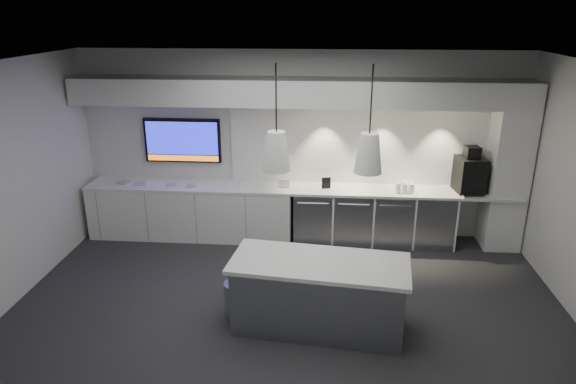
# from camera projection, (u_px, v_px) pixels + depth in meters

# --- Properties ---
(floor) EXTENTS (7.00, 7.00, 0.00)m
(floor) POSITION_uv_depth(u_px,v_px,m) (287.00, 312.00, 6.41)
(floor) COLOR #2B2B2E
(floor) RESTS_ON ground
(ceiling) EXTENTS (7.00, 7.00, 0.00)m
(ceiling) POSITION_uv_depth(u_px,v_px,m) (287.00, 67.00, 5.39)
(ceiling) COLOR black
(ceiling) RESTS_ON wall_back
(wall_back) EXTENTS (7.00, 0.00, 7.00)m
(wall_back) POSITION_uv_depth(u_px,v_px,m) (299.00, 145.00, 8.25)
(wall_back) COLOR silver
(wall_back) RESTS_ON floor
(wall_front) EXTENTS (7.00, 0.00, 7.00)m
(wall_front) POSITION_uv_depth(u_px,v_px,m) (257.00, 326.00, 3.55)
(wall_front) COLOR silver
(wall_front) RESTS_ON floor
(back_counter) EXTENTS (6.80, 0.65, 0.04)m
(back_counter) POSITION_uv_depth(u_px,v_px,m) (298.00, 188.00, 8.15)
(back_counter) COLOR white
(back_counter) RESTS_ON left_base_cabinets
(left_base_cabinets) EXTENTS (3.30, 0.63, 0.86)m
(left_base_cabinets) POSITION_uv_depth(u_px,v_px,m) (192.00, 211.00, 8.43)
(left_base_cabinets) COLOR white
(left_base_cabinets) RESTS_ON floor
(fridge_unit_a) EXTENTS (0.60, 0.61, 0.85)m
(fridge_unit_a) POSITION_uv_depth(u_px,v_px,m) (313.00, 215.00, 8.28)
(fridge_unit_a) COLOR #95989D
(fridge_unit_a) RESTS_ON floor
(fridge_unit_b) EXTENTS (0.60, 0.61, 0.85)m
(fridge_unit_b) POSITION_uv_depth(u_px,v_px,m) (352.00, 217.00, 8.24)
(fridge_unit_b) COLOR #95989D
(fridge_unit_b) RESTS_ON floor
(fridge_unit_c) EXTENTS (0.60, 0.61, 0.85)m
(fridge_unit_c) POSITION_uv_depth(u_px,v_px,m) (392.00, 218.00, 8.19)
(fridge_unit_c) COLOR #95989D
(fridge_unit_c) RESTS_ON floor
(fridge_unit_d) EXTENTS (0.60, 0.61, 0.85)m
(fridge_unit_d) POSITION_uv_depth(u_px,v_px,m) (432.00, 219.00, 8.14)
(fridge_unit_d) COLOR #95989D
(fridge_unit_d) RESTS_ON floor
(backsplash) EXTENTS (4.60, 0.03, 1.30)m
(backsplash) POSITION_uv_depth(u_px,v_px,m) (375.00, 144.00, 8.12)
(backsplash) COLOR white
(backsplash) RESTS_ON wall_back
(soffit) EXTENTS (6.90, 0.60, 0.40)m
(soffit) POSITION_uv_depth(u_px,v_px,m) (299.00, 92.00, 7.66)
(soffit) COLOR white
(soffit) RESTS_ON wall_back
(column) EXTENTS (0.55, 0.55, 2.60)m
(column) POSITION_uv_depth(u_px,v_px,m) (508.00, 167.00, 7.79)
(column) COLOR white
(column) RESTS_ON floor
(wall_tv) EXTENTS (1.25, 0.07, 0.72)m
(wall_tv) POSITION_uv_depth(u_px,v_px,m) (182.00, 140.00, 8.32)
(wall_tv) COLOR black
(wall_tv) RESTS_ON wall_back
(island) EXTENTS (2.12, 1.10, 0.86)m
(island) POSITION_uv_depth(u_px,v_px,m) (319.00, 294.00, 5.98)
(island) COLOR #95989D
(island) RESTS_ON floor
(bin) EXTENTS (0.42, 0.42, 0.46)m
(bin) POSITION_uv_depth(u_px,v_px,m) (238.00, 300.00, 6.26)
(bin) COLOR #95989D
(bin) RESTS_ON floor
(coffee_machine) EXTENTS (0.44, 0.60, 0.71)m
(coffee_machine) POSITION_uv_depth(u_px,v_px,m) (470.00, 173.00, 7.87)
(coffee_machine) COLOR black
(coffee_machine) RESTS_ON back_counter
(sign_black) EXTENTS (0.14, 0.05, 0.18)m
(sign_black) POSITION_uv_depth(u_px,v_px,m) (326.00, 183.00, 8.06)
(sign_black) COLOR black
(sign_black) RESTS_ON back_counter
(sign_white) EXTENTS (0.18, 0.04, 0.14)m
(sign_white) POSITION_uv_depth(u_px,v_px,m) (284.00, 184.00, 8.09)
(sign_white) COLOR white
(sign_white) RESTS_ON back_counter
(cup_cluster) EXTENTS (0.28, 0.18, 0.15)m
(cup_cluster) POSITION_uv_depth(u_px,v_px,m) (405.00, 187.00, 7.90)
(cup_cluster) COLOR white
(cup_cluster) RESTS_ON back_counter
(tray_a) EXTENTS (0.18, 0.18, 0.02)m
(tray_a) POSITION_uv_depth(u_px,v_px,m) (123.00, 182.00, 8.34)
(tray_a) COLOR #AEAEAE
(tray_a) RESTS_ON back_counter
(tray_b) EXTENTS (0.19, 0.19, 0.02)m
(tray_b) POSITION_uv_depth(u_px,v_px,m) (140.00, 184.00, 8.28)
(tray_b) COLOR #AEAEAE
(tray_b) RESTS_ON back_counter
(tray_c) EXTENTS (0.20, 0.20, 0.02)m
(tray_c) POSITION_uv_depth(u_px,v_px,m) (171.00, 184.00, 8.25)
(tray_c) COLOR #AEAEAE
(tray_c) RESTS_ON back_counter
(tray_d) EXTENTS (0.19, 0.19, 0.02)m
(tray_d) POSITION_uv_depth(u_px,v_px,m) (191.00, 186.00, 8.18)
(tray_d) COLOR #AEAEAE
(tray_d) RESTS_ON back_counter
(pendant_left) EXTENTS (0.30, 0.30, 1.13)m
(pendant_left) POSITION_uv_depth(u_px,v_px,m) (276.00, 151.00, 5.43)
(pendant_left) COLOR white
(pendant_left) RESTS_ON ceiling
(pendant_right) EXTENTS (0.30, 0.30, 1.13)m
(pendant_right) POSITION_uv_depth(u_px,v_px,m) (369.00, 153.00, 5.36)
(pendant_right) COLOR white
(pendant_right) RESTS_ON ceiling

